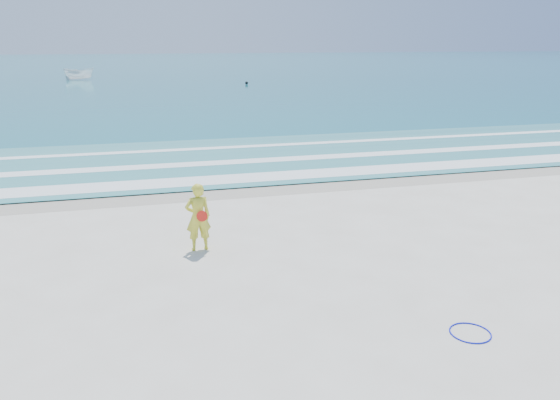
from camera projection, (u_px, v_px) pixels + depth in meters
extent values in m
plane|color=silver|center=(319.00, 303.00, 11.00)|extent=(400.00, 400.00, 0.00)
cube|color=#B2A893|center=(237.00, 189.00, 19.34)|extent=(400.00, 2.40, 0.00)
cube|color=#19727F|center=(148.00, 66.00, 108.31)|extent=(400.00, 190.00, 0.04)
cube|color=#59B7AD|center=(216.00, 159.00, 23.96)|extent=(400.00, 10.00, 0.01)
cube|color=white|center=(231.00, 179.00, 20.53)|extent=(400.00, 1.40, 0.01)
cube|color=white|center=(219.00, 163.00, 23.22)|extent=(400.00, 0.90, 0.01)
cube|color=white|center=(208.00, 148.00, 26.28)|extent=(400.00, 0.60, 0.01)
torus|color=#0B15C7|center=(470.00, 333.00, 9.84)|extent=(0.97, 0.97, 0.03)
imported|color=white|center=(79.00, 74.00, 70.51)|extent=(4.31, 2.62, 1.56)
sphere|color=black|center=(247.00, 83.00, 63.36)|extent=(0.36, 0.36, 0.36)
imported|color=yellow|center=(198.00, 217.00, 13.53)|extent=(0.66, 0.46, 1.73)
cylinder|color=#FF2516|center=(202.00, 216.00, 13.37)|extent=(0.27, 0.08, 0.27)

